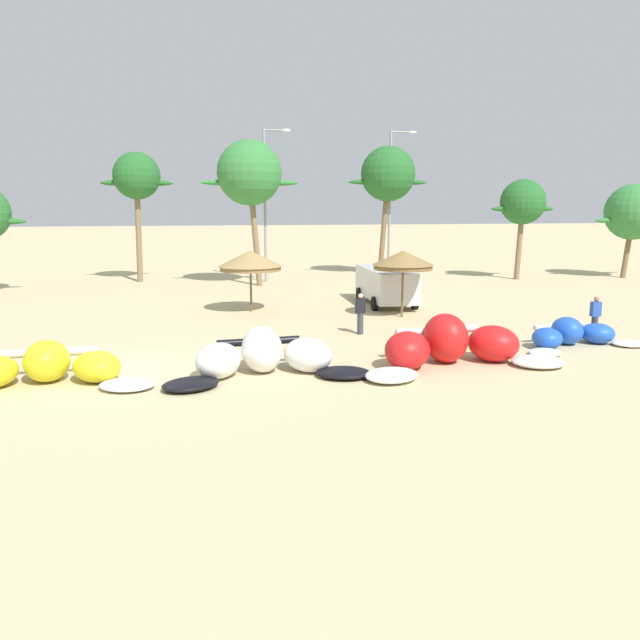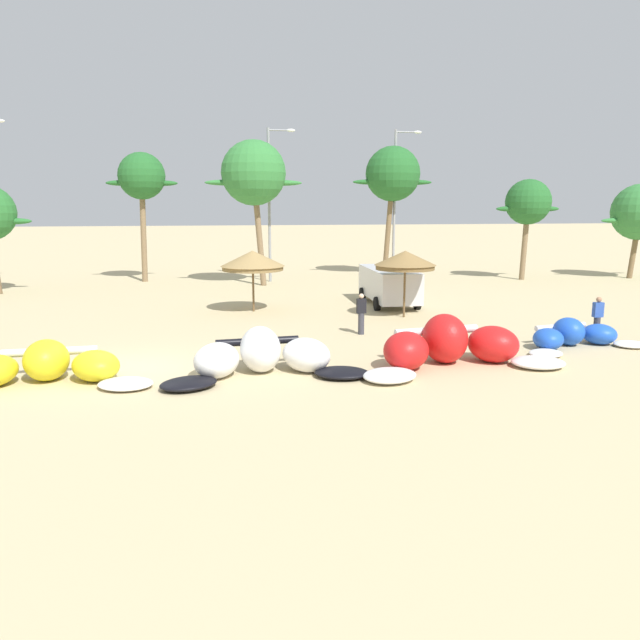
% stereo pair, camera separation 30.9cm
% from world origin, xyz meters
% --- Properties ---
extents(ground_plane, '(260.00, 260.00, 0.00)m').
position_xyz_m(ground_plane, '(0.00, 0.00, 0.00)').
color(ground_plane, '#C6B284').
extents(kite_left, '(6.48, 3.07, 1.20)m').
position_xyz_m(kite_left, '(-2.21, -1.12, 0.46)').
color(kite_left, white).
rests_on(kite_left, ground).
extents(kite_left_of_center, '(6.39, 3.20, 1.41)m').
position_xyz_m(kite_left_of_center, '(4.00, -1.20, 0.54)').
color(kite_left_of_center, black).
rests_on(kite_left_of_center, ground).
extents(kite_center, '(7.04, 3.66, 1.59)m').
position_xyz_m(kite_center, '(9.97, -1.13, 0.61)').
color(kite_center, white).
rests_on(kite_center, ground).
extents(kite_right_of_center, '(5.20, 2.91, 1.01)m').
position_xyz_m(kite_right_of_center, '(15.32, 0.61, 0.39)').
color(kite_right_of_center, white).
rests_on(kite_right_of_center, ground).
extents(beach_umbrella_near_van, '(3.03, 3.03, 2.90)m').
position_xyz_m(beach_umbrella_near_van, '(4.42, 9.98, 2.44)').
color(beach_umbrella_near_van, brown).
rests_on(beach_umbrella_near_van, ground).
extents(beach_umbrella_middle, '(2.76, 2.76, 3.01)m').
position_xyz_m(beach_umbrella_middle, '(11.05, 7.30, 2.59)').
color(beach_umbrella_middle, brown).
rests_on(beach_umbrella_middle, ground).
extents(parked_van, '(2.31, 5.32, 1.84)m').
position_xyz_m(parked_van, '(11.32, 10.91, 1.09)').
color(parked_van, silver).
rests_on(parked_van, ground).
extents(person_near_kites, '(0.36, 0.24, 1.62)m').
position_xyz_m(person_near_kites, '(16.89, 1.66, 0.82)').
color(person_near_kites, '#383842').
rests_on(person_near_kites, ground).
extents(person_by_umbrellas, '(0.36, 0.24, 1.62)m').
position_xyz_m(person_by_umbrellas, '(8.27, 3.98, 0.82)').
color(person_by_umbrellas, '#383842').
rests_on(person_by_umbrellas, ground).
extents(palm_left_of_gap, '(4.50, 3.00, 8.32)m').
position_xyz_m(palm_left_of_gap, '(-1.86, 22.71, 6.70)').
color(palm_left_of_gap, '#7F6647').
rests_on(palm_left_of_gap, ground).
extents(palm_center_left, '(5.93, 3.96, 8.90)m').
position_xyz_m(palm_center_left, '(5.12, 19.46, 6.86)').
color(palm_center_left, '#7F6647').
rests_on(palm_center_left, ground).
extents(palm_center_right, '(5.68, 3.79, 9.00)m').
position_xyz_m(palm_center_right, '(14.98, 23.23, 7.04)').
color(palm_center_right, brown).
rests_on(palm_center_right, ground).
extents(palm_right_of_gap, '(4.49, 2.99, 6.68)m').
position_xyz_m(palm_right_of_gap, '(23.26, 19.56, 5.10)').
color(palm_right_of_gap, '#7F6647').
rests_on(palm_right_of_gap, ground).
extents(palm_right, '(5.72, 3.81, 6.42)m').
position_xyz_m(palm_right, '(31.25, 19.11, 4.48)').
color(palm_right, brown).
rests_on(palm_right, ground).
extents(lamppost_west_center, '(1.82, 0.24, 9.82)m').
position_xyz_m(lamppost_west_center, '(6.35, 21.40, 5.46)').
color(lamppost_west_center, gray).
rests_on(lamppost_west_center, ground).
extents(lamppost_east_center, '(1.93, 0.24, 10.08)m').
position_xyz_m(lamppost_east_center, '(15.31, 23.31, 5.60)').
color(lamppost_east_center, gray).
rests_on(lamppost_east_center, ground).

